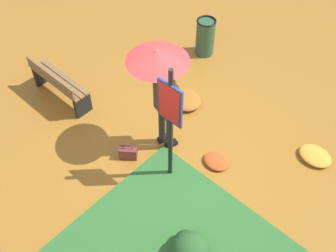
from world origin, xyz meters
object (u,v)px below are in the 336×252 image
at_px(person_with_umbrella, 161,77).
at_px(handbag, 128,153).
at_px(info_sign_post, 170,116).
at_px(trash_bin, 205,37).
at_px(park_bench, 58,83).

height_order(person_with_umbrella, handbag, person_with_umbrella).
distance_m(info_sign_post, trash_bin, 3.49).
height_order(person_with_umbrella, trash_bin, person_with_umbrella).
height_order(handbag, park_bench, park_bench).
xyz_separation_m(info_sign_post, park_bench, (2.79, 0.12, -1.04)).
xyz_separation_m(person_with_umbrella, handbag, (0.19, 0.65, -1.42)).
distance_m(person_with_umbrella, trash_bin, 2.93).
bearing_deg(park_bench, trash_bin, -110.77).
relative_size(park_bench, trash_bin, 1.68).
distance_m(handbag, trash_bin, 3.26).
bearing_deg(handbag, park_bench, -3.14).
distance_m(person_with_umbrella, park_bench, 2.55).
height_order(person_with_umbrella, park_bench, person_with_umbrella).
relative_size(info_sign_post, trash_bin, 2.76).
bearing_deg(handbag, person_with_umbrella, -106.63).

